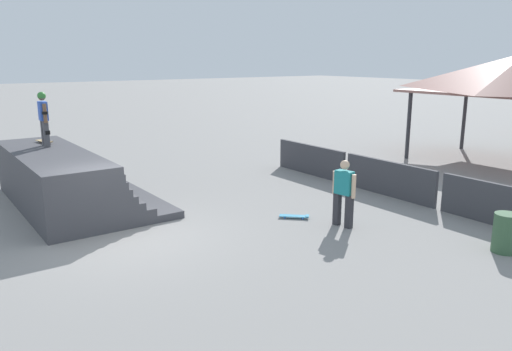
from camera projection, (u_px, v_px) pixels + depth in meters
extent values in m
plane|color=gray|center=(125.00, 239.00, 11.42)|extent=(160.00, 160.00, 0.00)
cube|color=#424247|center=(83.00, 199.00, 14.30)|extent=(5.98, 3.37, 0.19)
cube|color=#424247|center=(69.00, 195.00, 14.05)|extent=(5.98, 2.62, 0.19)
cube|color=#424247|center=(64.00, 189.00, 13.92)|extent=(5.98, 2.34, 0.19)
cube|color=#424247|center=(60.00, 182.00, 13.83)|extent=(5.98, 2.16, 0.19)
cube|color=#424247|center=(57.00, 176.00, 13.74)|extent=(5.98, 2.03, 0.19)
cube|color=#424247|center=(54.00, 169.00, 13.67)|extent=(5.98, 1.93, 0.19)
cube|color=#424247|center=(52.00, 162.00, 13.61)|extent=(5.98, 1.87, 0.19)
cube|color=#424247|center=(51.00, 156.00, 13.56)|extent=(5.98, 1.83, 0.19)
cylinder|color=silver|center=(84.00, 150.00, 14.05)|extent=(5.86, 0.07, 0.07)
cube|color=#4C4C51|center=(46.00, 134.00, 14.22)|extent=(0.15, 0.15, 0.75)
cube|color=black|center=(47.00, 132.00, 14.22)|extent=(0.18, 0.13, 0.11)
cube|color=#4C4C51|center=(44.00, 133.00, 14.48)|extent=(0.15, 0.15, 0.75)
cube|color=black|center=(45.00, 131.00, 14.49)|extent=(0.18, 0.13, 0.11)
cube|color=blue|center=(43.00, 111.00, 14.20)|extent=(0.42, 0.22, 0.53)
cylinder|color=brown|center=(45.00, 113.00, 14.00)|extent=(0.10, 0.10, 0.53)
cylinder|color=black|center=(45.00, 113.00, 14.00)|extent=(0.16, 0.16, 0.08)
cylinder|color=brown|center=(41.00, 112.00, 14.42)|extent=(0.10, 0.10, 0.53)
cylinder|color=black|center=(41.00, 111.00, 14.42)|extent=(0.16, 0.16, 0.08)
sphere|color=brown|center=(42.00, 97.00, 14.11)|extent=(0.21, 0.21, 0.21)
sphere|color=#337F33|center=(42.00, 96.00, 14.10)|extent=(0.23, 0.23, 0.23)
cylinder|color=silver|center=(50.00, 143.00, 14.86)|extent=(0.06, 0.04, 0.05)
cylinder|color=silver|center=(45.00, 143.00, 14.76)|extent=(0.06, 0.04, 0.05)
cylinder|color=silver|center=(43.00, 141.00, 15.16)|extent=(0.06, 0.04, 0.05)
cylinder|color=silver|center=(38.00, 142.00, 15.06)|extent=(0.06, 0.04, 0.05)
cube|color=tan|center=(44.00, 141.00, 14.96)|extent=(0.77, 0.35, 0.02)
cube|color=tan|center=(49.00, 142.00, 14.73)|extent=(0.13, 0.21, 0.02)
cube|color=#2D2D33|center=(337.00, 209.00, 12.33)|extent=(0.17, 0.17, 0.82)
cube|color=#2D2D33|center=(349.00, 212.00, 12.08)|extent=(0.17, 0.17, 0.82)
cube|color=teal|center=(344.00, 183.00, 12.05)|extent=(0.47, 0.29, 0.58)
cylinder|color=beige|center=(335.00, 182.00, 12.25)|extent=(0.12, 0.12, 0.58)
cylinder|color=beige|center=(354.00, 186.00, 11.86)|extent=(0.12, 0.12, 0.58)
sphere|color=beige|center=(345.00, 165.00, 11.95)|extent=(0.23, 0.23, 0.23)
cylinder|color=blue|center=(303.00, 217.00, 12.94)|extent=(0.06, 0.06, 0.05)
cylinder|color=blue|center=(303.00, 218.00, 12.80)|extent=(0.06, 0.06, 0.05)
cylinder|color=blue|center=(285.00, 216.00, 13.00)|extent=(0.06, 0.06, 0.05)
cylinder|color=blue|center=(285.00, 218.00, 12.87)|extent=(0.06, 0.06, 0.05)
cube|color=teal|center=(294.00, 216.00, 12.89)|extent=(0.66, 0.68, 0.02)
cube|color=teal|center=(307.00, 216.00, 12.84)|extent=(0.21, 0.20, 0.02)
cube|color=#3D3D42|center=(310.00, 160.00, 17.69)|extent=(3.30, 0.12, 1.05)
cube|color=#3D3D42|center=(389.00, 179.00, 14.91)|extent=(3.30, 0.12, 1.05)
cube|color=#3D3D42|center=(503.00, 206.00, 12.13)|extent=(3.30, 0.12, 1.05)
cylinder|color=#2D2D33|center=(409.00, 126.00, 20.33)|extent=(0.16, 0.16, 2.71)
cylinder|color=#2D2D33|center=(464.00, 119.00, 22.55)|extent=(0.16, 0.16, 2.71)
cylinder|color=#385B3D|center=(506.00, 233.00, 10.57)|extent=(0.52, 0.52, 0.85)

